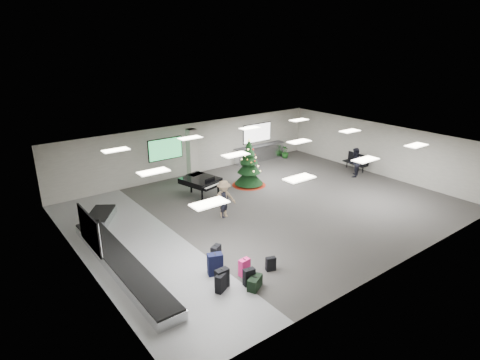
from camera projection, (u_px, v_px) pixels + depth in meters
ground at (268, 208)px, 20.14m from camera, size 18.00×18.00×0.00m
room_envelope at (254, 162)px, 19.65m from camera, size 18.02×14.02×3.21m
baggage_carousel at (116, 253)px, 15.55m from camera, size 2.28×9.71×0.43m
service_counter at (260, 153)px, 27.80m from camera, size 4.05×0.65×1.08m
suitcase_0 at (221, 283)px, 13.44m from camera, size 0.47×0.39×0.66m
suitcase_1 at (249, 277)px, 13.79m from camera, size 0.43×0.27×0.64m
pink_suitcase at (244, 267)px, 14.37m from camera, size 0.43×0.27×0.65m
suitcase_3 at (216, 254)px, 15.24m from camera, size 0.51×0.42×0.69m
navy_suitcase at (215, 264)px, 14.38m from camera, size 0.61×0.48×0.85m
suitcase_5 at (222, 278)px, 13.63m from camera, size 0.48×0.27×0.73m
green_duffel at (255, 283)px, 13.64m from camera, size 0.72×0.59×0.45m
suitcase_7 at (271, 264)px, 14.68m from camera, size 0.41×0.30×0.55m
christmas_tree at (249, 169)px, 22.99m from camera, size 1.97×1.97×2.81m
grand_piano at (201, 181)px, 21.46m from camera, size 1.99×2.35×1.17m
bench at (356, 161)px, 25.79m from camera, size 0.70×1.71×1.06m
traveler_a at (224, 201)px, 18.94m from camera, size 0.68×0.62×1.57m
traveler_b at (224, 199)px, 18.88m from camera, size 1.28×0.87×1.83m
traveler_bench at (355, 162)px, 24.43m from camera, size 1.10×1.02×1.81m
potted_plant_left at (245, 161)px, 26.65m from camera, size 0.53×0.52×0.75m
potted_plant_right at (285, 152)px, 28.42m from camera, size 0.58×0.58×0.87m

